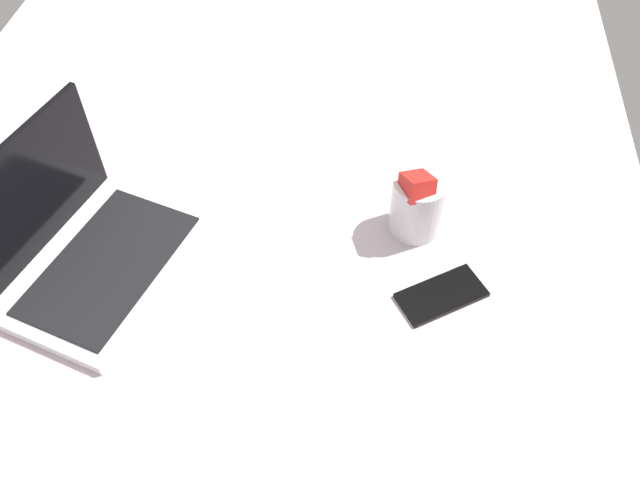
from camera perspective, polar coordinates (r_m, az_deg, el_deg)
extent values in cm
cube|color=silver|center=(124.12, -5.36, -0.99)|extent=(180.00, 140.00, 18.00)
cube|color=silver|center=(114.68, -18.22, -2.07)|extent=(38.18, 31.44, 2.00)
cube|color=black|center=(113.00, -17.77, -1.95)|extent=(32.64, 24.55, 0.40)
cube|color=black|center=(112.85, -24.04, 3.37)|extent=(31.92, 10.35, 21.00)
cylinder|color=silver|center=(112.69, 8.37, 2.98)|extent=(9.00, 9.00, 11.00)
cube|color=#268C33|center=(114.47, 7.99, 2.52)|extent=(4.91, 5.17, 3.98)
cube|color=orange|center=(112.06, 8.24, 3.12)|extent=(7.81, 7.23, 6.64)
cube|color=#268C33|center=(110.10, 8.43, 3.99)|extent=(7.01, 5.89, 5.70)
cube|color=red|center=(107.50, 8.36, 4.59)|extent=(7.17, 6.26, 5.67)
cube|color=black|center=(107.88, 10.43, -4.69)|extent=(13.37, 15.44, 0.80)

